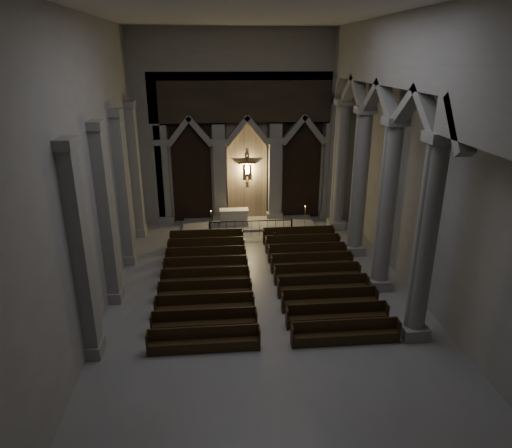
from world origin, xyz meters
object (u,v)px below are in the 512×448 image
(altar, at_px, (234,216))
(altar_rail, at_px, (251,225))
(worshipper, at_px, (275,241))
(candle_stand_left, at_px, (211,225))
(candle_stand_right, at_px, (305,223))
(pews, at_px, (262,279))

(altar, relative_size, altar_rail, 0.37)
(altar_rail, height_order, worshipper, worshipper)
(candle_stand_left, relative_size, worshipper, 1.24)
(altar_rail, xyz_separation_m, candle_stand_right, (3.47, 0.73, -0.24))
(altar, bearing_deg, altar_rail, -63.16)
(candle_stand_left, relative_size, candle_stand_right, 0.83)
(candle_stand_left, distance_m, worshipper, 4.97)
(candle_stand_left, xyz_separation_m, pews, (2.42, -7.50, -0.05))
(altar, height_order, candle_stand_right, candle_stand_right)
(pews, height_order, worshipper, worshipper)
(altar, height_order, altar_rail, altar)
(altar, bearing_deg, pews, -83.38)
(worshipper, bearing_deg, pews, -85.72)
(candle_stand_left, distance_m, candle_stand_right, 5.90)
(candle_stand_right, xyz_separation_m, pews, (-3.47, -7.09, -0.12))
(candle_stand_right, bearing_deg, worshipper, -127.28)
(altar_rail, distance_m, candle_stand_right, 3.55)
(altar_rail, bearing_deg, candle_stand_right, 11.85)
(candle_stand_right, bearing_deg, altar, 165.25)
(candle_stand_right, xyz_separation_m, worshipper, (-2.32, -3.04, 0.10))
(altar, xyz_separation_m, altar_rail, (0.96, -1.89, 0.04))
(altar_rail, height_order, candle_stand_right, candle_stand_right)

